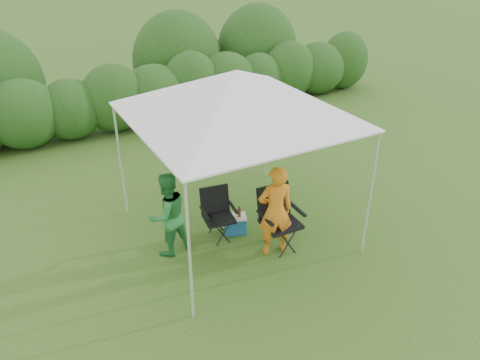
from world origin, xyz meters
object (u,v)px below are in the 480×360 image
chair_left (217,210)px  cooler (235,224)px  chair_right (278,214)px  canopy (237,94)px  woman (168,215)px  man (275,211)px

chair_left → cooler: chair_left is taller
chair_right → chair_left: (-0.74, 0.71, -0.09)m
canopy → cooler: 2.30m
chair_right → woman: (-1.62, 0.67, 0.12)m
chair_left → canopy: bearing=1.3°
cooler → canopy: bearing=38.7°
chair_right → woman: woman is taller
canopy → chair_right: bearing=-59.4°
chair_right → cooler: chair_right is taller
canopy → woman: bearing=179.5°
chair_left → woman: bearing=-168.9°
canopy → chair_left: 2.00m
canopy → chair_left: size_ratio=3.53×
man → cooler: bearing=-55.3°
woman → cooler: bearing=168.3°
chair_left → woman: woman is taller
man → woman: (-1.47, 0.82, -0.07)m
cooler → chair_left: bearing=-169.6°
woman → cooler: size_ratio=3.11×
chair_right → man: size_ratio=0.67×
chair_left → cooler: (0.30, -0.06, -0.34)m
canopy → woman: canopy is taller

